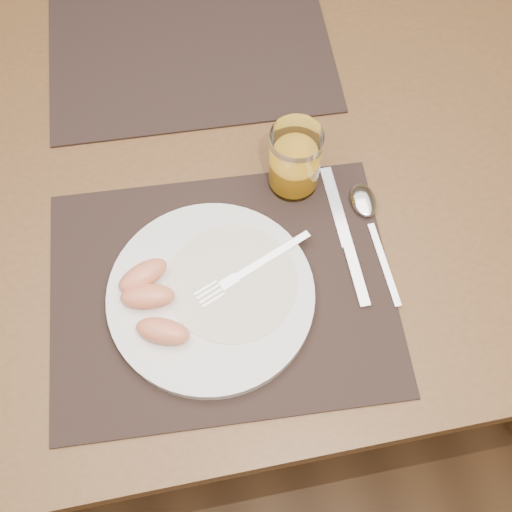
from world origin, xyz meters
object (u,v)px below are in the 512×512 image
object	(u,v)px
table	(217,184)
knife	(348,246)
plate	(211,296)
spoon	(366,209)
placemat_near	(222,291)
placemat_far	(190,43)
juice_glass	(295,162)
fork	(245,273)

from	to	relation	value
table	knife	size ratio (longest dim) A/B	6.36
knife	table	bearing A→B (deg)	128.86
plate	spoon	distance (m)	0.25
spoon	placemat_near	bearing A→B (deg)	-159.93
table	placemat_far	bearing A→B (deg)	90.99
placemat_near	placemat_far	xyz separation A→B (m)	(0.02, 0.44, 0.00)
plate	juice_glass	world-z (taller)	juice_glass
placemat_near	fork	bearing A→B (deg)	19.07
fork	juice_glass	xyz separation A→B (m)	(0.10, 0.14, 0.03)
placemat_far	juice_glass	bearing A→B (deg)	-69.95
table	fork	xyz separation A→B (m)	(0.01, -0.21, 0.11)
placemat_near	juice_glass	xyz separation A→B (m)	(0.13, 0.15, 0.05)
table	placemat_far	world-z (taller)	placemat_far
spoon	juice_glass	bearing A→B (deg)	142.51
table	placemat_far	size ratio (longest dim) A/B	3.11
placemat_far	fork	world-z (taller)	fork
plate	placemat_near	bearing A→B (deg)	26.89
table	knife	bearing A→B (deg)	-51.14
table	placemat_near	distance (m)	0.24
placemat_near	knife	xyz separation A→B (m)	(0.18, 0.03, 0.00)
knife	spoon	world-z (taller)	spoon
spoon	placemat_far	bearing A→B (deg)	118.54
table	placemat_near	xyz separation A→B (m)	(-0.03, -0.22, 0.09)
table	plate	xyz separation A→B (m)	(-0.04, -0.23, 0.10)
placemat_near	knife	world-z (taller)	knife
placemat_near	plate	world-z (taller)	plate
placemat_near	spoon	size ratio (longest dim) A/B	2.35
fork	juice_glass	distance (m)	0.17
placemat_near	juice_glass	world-z (taller)	juice_glass
table	placemat_far	xyz separation A→B (m)	(-0.00, 0.22, 0.09)
table	juice_glass	bearing A→B (deg)	-34.91
fork	spoon	world-z (taller)	fork
placemat_near	juice_glass	bearing A→B (deg)	49.06
fork	juice_glass	bearing A→B (deg)	54.98
plate	table	bearing A→B (deg)	79.62
spoon	plate	bearing A→B (deg)	-159.45
fork	knife	bearing A→B (deg)	7.41
placemat_far	juice_glass	distance (m)	0.31
table	fork	bearing A→B (deg)	-88.19
table	knife	xyz separation A→B (m)	(0.15, -0.19, 0.09)
placemat_near	plate	distance (m)	0.02
knife	spoon	bearing A→B (deg)	51.50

